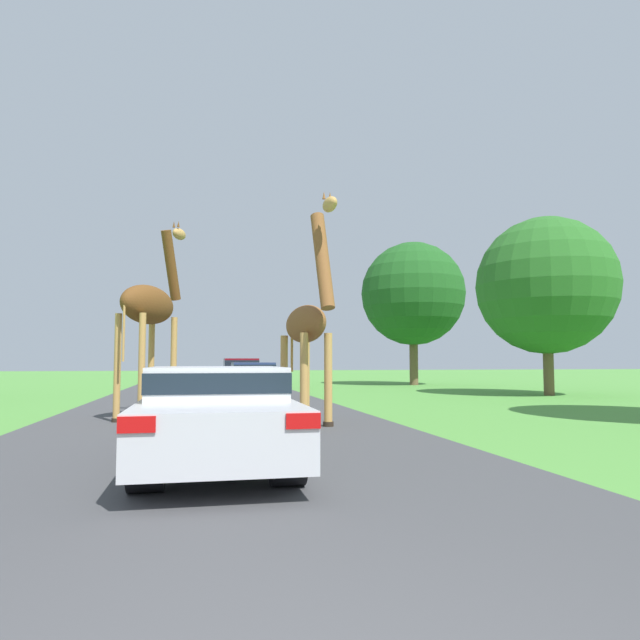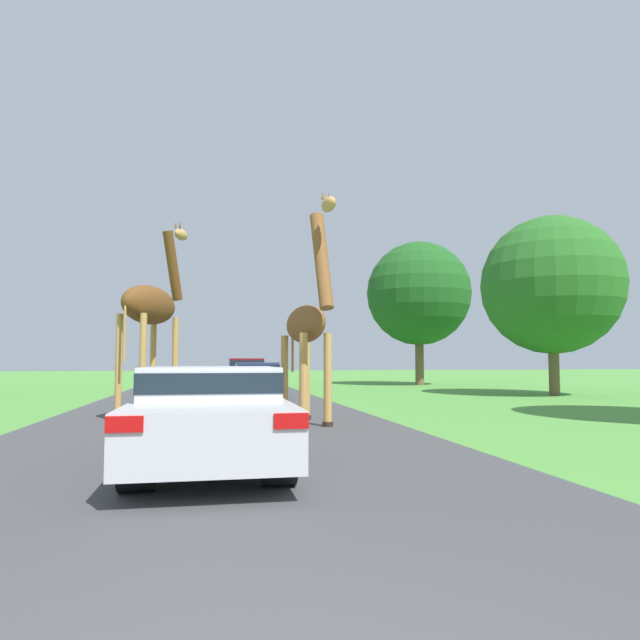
# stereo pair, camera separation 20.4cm
# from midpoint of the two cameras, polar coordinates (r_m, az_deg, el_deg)

# --- Properties ---
(road) EXTENTS (7.92, 120.00, 0.00)m
(road) POSITION_cam_midpoint_polar(r_m,az_deg,el_deg) (31.87, -11.45, -6.50)
(road) COLOR #424244
(road) RESTS_ON ground
(giraffe_near_road) EXTENTS (0.97, 2.99, 4.85)m
(giraffe_near_road) POSITION_cam_midpoint_polar(r_m,az_deg,el_deg) (12.69, -1.73, -0.40)
(giraffe_near_road) COLOR tan
(giraffe_near_road) RESTS_ON ground
(giraffe_companion) EXTENTS (1.67, 2.63, 5.07)m
(giraffe_companion) POSITION_cam_midpoint_polar(r_m,az_deg,el_deg) (14.41, -17.01, 1.08)
(giraffe_companion) COLOR tan
(giraffe_companion) RESTS_ON ground
(car_lead_maroon) EXTENTS (1.89, 4.58, 1.31)m
(car_lead_maroon) POSITION_cam_midpoint_polar(r_m,az_deg,el_deg) (7.81, -11.12, -9.01)
(car_lead_maroon) COLOR silver
(car_lead_maroon) RESTS_ON ground
(car_queue_right) EXTENTS (1.83, 4.02, 1.50)m
(car_queue_right) POSITION_cam_midpoint_polar(r_m,az_deg,el_deg) (28.68, -8.13, -5.24)
(car_queue_right) COLOR maroon
(car_queue_right) RESTS_ON ground
(car_queue_left) EXTENTS (1.74, 4.14, 1.32)m
(car_queue_left) POSITION_cam_midpoint_polar(r_m,az_deg,el_deg) (22.32, -7.01, -5.81)
(car_queue_left) COLOR navy
(car_queue_left) RESTS_ON ground
(tree_centre_back) EXTENTS (5.97, 5.97, 8.24)m
(tree_centre_back) POSITION_cam_midpoint_polar(r_m,az_deg,el_deg) (33.40, 9.11, 2.59)
(tree_centre_back) COLOR brown
(tree_centre_back) RESTS_ON ground
(tree_right_cluster) EXTENTS (5.58, 5.58, 7.24)m
(tree_right_cluster) POSITION_cam_midpoint_polar(r_m,az_deg,el_deg) (24.93, 21.47, 3.21)
(tree_right_cluster) COLOR brown
(tree_right_cluster) RESTS_ON ground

